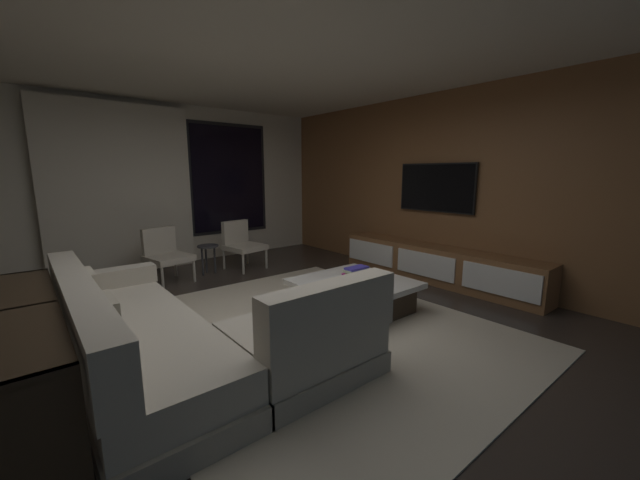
{
  "coord_description": "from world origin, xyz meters",
  "views": [
    {
      "loc": [
        -1.77,
        -2.81,
        1.56
      ],
      "look_at": [
        1.48,
        1.13,
        0.62
      ],
      "focal_mm": 20.45,
      "sensor_mm": 36.0,
      "label": 1
    }
  ],
  "objects_px": {
    "sectional_couch": "(180,340)",
    "media_console": "(437,265)",
    "accent_chair_near_window": "(241,242)",
    "accent_chair_by_curtain": "(165,252)",
    "mounted_tv": "(436,188)",
    "book_stack_on_coffee_table": "(356,271)",
    "console_table_behind_couch": "(26,355)",
    "side_stool": "(208,251)",
    "coffee_table": "(354,295)"
  },
  "relations": [
    {
      "from": "accent_chair_by_curtain",
      "to": "side_stool",
      "type": "distance_m",
      "value": 0.64
    },
    {
      "from": "coffee_table",
      "to": "accent_chair_by_curtain",
      "type": "distance_m",
      "value": 2.88
    },
    {
      "from": "accent_chair_near_window",
      "to": "media_console",
      "type": "relative_size",
      "value": 0.25
    },
    {
      "from": "book_stack_on_coffee_table",
      "to": "side_stool",
      "type": "distance_m",
      "value": 2.55
    },
    {
      "from": "accent_chair_near_window",
      "to": "console_table_behind_couch",
      "type": "distance_m",
      "value": 3.81
    },
    {
      "from": "accent_chair_near_window",
      "to": "media_console",
      "type": "bearing_deg",
      "value": -54.75
    },
    {
      "from": "sectional_couch",
      "to": "mounted_tv",
      "type": "xyz_separation_m",
      "value": [
        3.89,
        0.35,
        1.06
      ]
    },
    {
      "from": "side_stool",
      "to": "media_console",
      "type": "relative_size",
      "value": 0.15
    },
    {
      "from": "accent_chair_near_window",
      "to": "coffee_table",
      "type": "bearing_deg",
      "value": -88.64
    },
    {
      "from": "accent_chair_by_curtain",
      "to": "accent_chair_near_window",
      "type": "bearing_deg",
      "value": 0.42
    },
    {
      "from": "accent_chair_near_window",
      "to": "accent_chair_by_curtain",
      "type": "distance_m",
      "value": 1.22
    },
    {
      "from": "accent_chair_by_curtain",
      "to": "side_stool",
      "type": "xyz_separation_m",
      "value": [
        0.63,
        -0.01,
        -0.06
      ]
    },
    {
      "from": "mounted_tv",
      "to": "console_table_behind_couch",
      "type": "bearing_deg",
      "value": -177.39
    },
    {
      "from": "accent_chair_by_curtain",
      "to": "console_table_behind_couch",
      "type": "xyz_separation_m",
      "value": [
        -1.61,
        -2.54,
        -0.01
      ]
    },
    {
      "from": "sectional_couch",
      "to": "mounted_tv",
      "type": "height_order",
      "value": "mounted_tv"
    },
    {
      "from": "mounted_tv",
      "to": "book_stack_on_coffee_table",
      "type": "bearing_deg",
      "value": -176.45
    },
    {
      "from": "side_stool",
      "to": "media_console",
      "type": "bearing_deg",
      "value": -46.63
    },
    {
      "from": "book_stack_on_coffee_table",
      "to": "accent_chair_near_window",
      "type": "distance_m",
      "value": 2.45
    },
    {
      "from": "sectional_couch",
      "to": "media_console",
      "type": "relative_size",
      "value": 0.81
    },
    {
      "from": "side_stool",
      "to": "media_console",
      "type": "xyz_separation_m",
      "value": [
        2.37,
        -2.51,
        -0.12
      ]
    },
    {
      "from": "accent_chair_near_window",
      "to": "accent_chair_by_curtain",
      "type": "relative_size",
      "value": 1.0
    },
    {
      "from": "coffee_table",
      "to": "accent_chair_near_window",
      "type": "relative_size",
      "value": 1.49
    },
    {
      "from": "coffee_table",
      "to": "console_table_behind_couch",
      "type": "relative_size",
      "value": 0.55
    },
    {
      "from": "sectional_couch",
      "to": "mounted_tv",
      "type": "relative_size",
      "value": 2.05
    },
    {
      "from": "book_stack_on_coffee_table",
      "to": "media_console",
      "type": "relative_size",
      "value": 0.09
    },
    {
      "from": "console_table_behind_couch",
      "to": "book_stack_on_coffee_table",
      "type": "bearing_deg",
      "value": 2.08
    },
    {
      "from": "media_console",
      "to": "mounted_tv",
      "type": "relative_size",
      "value": 2.55
    },
    {
      "from": "coffee_table",
      "to": "mounted_tv",
      "type": "xyz_separation_m",
      "value": [
        1.91,
        0.25,
        1.16
      ]
    },
    {
      "from": "accent_chair_near_window",
      "to": "console_table_behind_couch",
      "type": "xyz_separation_m",
      "value": [
        -2.83,
        -2.55,
        -0.01
      ]
    },
    {
      "from": "book_stack_on_coffee_table",
      "to": "console_table_behind_couch",
      "type": "height_order",
      "value": "console_table_behind_couch"
    },
    {
      "from": "sectional_couch",
      "to": "media_console",
      "type": "bearing_deg",
      "value": 2.35
    },
    {
      "from": "coffee_table",
      "to": "media_console",
      "type": "bearing_deg",
      "value": 1.69
    },
    {
      "from": "sectional_couch",
      "to": "console_table_behind_couch",
      "type": "xyz_separation_m",
      "value": [
        -0.91,
        0.13,
        0.13
      ]
    },
    {
      "from": "accent_chair_by_curtain",
      "to": "side_stool",
      "type": "relative_size",
      "value": 1.7
    },
    {
      "from": "book_stack_on_coffee_table",
      "to": "media_console",
      "type": "xyz_separation_m",
      "value": [
        1.56,
        -0.09,
        -0.16
      ]
    },
    {
      "from": "sectional_couch",
      "to": "accent_chair_by_curtain",
      "type": "distance_m",
      "value": 2.76
    },
    {
      "from": "sectional_couch",
      "to": "console_table_behind_couch",
      "type": "height_order",
      "value": "sectional_couch"
    },
    {
      "from": "coffee_table",
      "to": "console_table_behind_couch",
      "type": "distance_m",
      "value": 2.9
    },
    {
      "from": "accent_chair_by_curtain",
      "to": "mounted_tv",
      "type": "distance_m",
      "value": 4.05
    },
    {
      "from": "accent_chair_near_window",
      "to": "side_stool",
      "type": "xyz_separation_m",
      "value": [
        -0.58,
        -0.02,
        -0.06
      ]
    },
    {
      "from": "sectional_couch",
      "to": "console_table_behind_couch",
      "type": "distance_m",
      "value": 0.93
    },
    {
      "from": "side_stool",
      "to": "mounted_tv",
      "type": "relative_size",
      "value": 0.38
    },
    {
      "from": "coffee_table",
      "to": "book_stack_on_coffee_table",
      "type": "xyz_separation_m",
      "value": [
        0.17,
        0.14,
        0.22
      ]
    },
    {
      "from": "book_stack_on_coffee_table",
      "to": "accent_chair_near_window",
      "type": "xyz_separation_m",
      "value": [
        -0.23,
        2.44,
        0.02
      ]
    },
    {
      "from": "accent_chair_near_window",
      "to": "mounted_tv",
      "type": "height_order",
      "value": "mounted_tv"
    },
    {
      "from": "accent_chair_by_curtain",
      "to": "console_table_behind_couch",
      "type": "height_order",
      "value": "accent_chair_by_curtain"
    },
    {
      "from": "coffee_table",
      "to": "mounted_tv",
      "type": "height_order",
      "value": "mounted_tv"
    },
    {
      "from": "sectional_couch",
      "to": "book_stack_on_coffee_table",
      "type": "height_order",
      "value": "sectional_couch"
    },
    {
      "from": "sectional_couch",
      "to": "accent_chair_near_window",
      "type": "bearing_deg",
      "value": 54.38
    },
    {
      "from": "coffee_table",
      "to": "side_stool",
      "type": "xyz_separation_m",
      "value": [
        -0.65,
        2.56,
        0.19
      ]
    }
  ]
}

